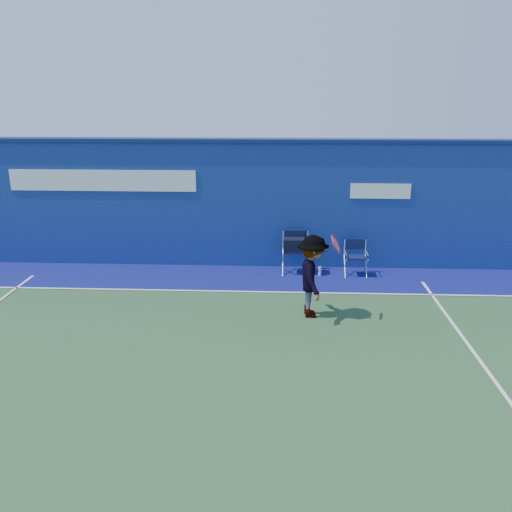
{
  "coord_description": "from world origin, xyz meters",
  "views": [
    {
      "loc": [
        1.29,
        -7.69,
        4.15
      ],
      "look_at": [
        0.79,
        2.6,
        1.0
      ],
      "focal_mm": 38.0,
      "sensor_mm": 36.0,
      "label": 1
    }
  ],
  "objects_px": {
    "directors_chair_right": "(355,265)",
    "directors_chair_left": "(295,256)",
    "water_bottle": "(320,271)",
    "tennis_player": "(312,276)"
  },
  "relations": [
    {
      "from": "directors_chair_right",
      "to": "water_bottle",
      "type": "xyz_separation_m",
      "value": [
        -0.83,
        -0.08,
        -0.15
      ]
    },
    {
      "from": "directors_chair_left",
      "to": "water_bottle",
      "type": "bearing_deg",
      "value": -18.88
    },
    {
      "from": "directors_chair_left",
      "to": "directors_chair_right",
      "type": "relative_size",
      "value": 1.2
    },
    {
      "from": "directors_chair_left",
      "to": "directors_chair_right",
      "type": "distance_m",
      "value": 1.42
    },
    {
      "from": "water_bottle",
      "to": "tennis_player",
      "type": "xyz_separation_m",
      "value": [
        -0.31,
        -2.36,
        0.69
      ]
    },
    {
      "from": "directors_chair_right",
      "to": "tennis_player",
      "type": "height_order",
      "value": "tennis_player"
    },
    {
      "from": "directors_chair_right",
      "to": "directors_chair_left",
      "type": "bearing_deg",
      "value": 175.29
    },
    {
      "from": "tennis_player",
      "to": "directors_chair_left",
      "type": "bearing_deg",
      "value": 95.82
    },
    {
      "from": "directors_chair_left",
      "to": "tennis_player",
      "type": "height_order",
      "value": "tennis_player"
    },
    {
      "from": "directors_chair_right",
      "to": "tennis_player",
      "type": "relative_size",
      "value": 0.5
    }
  ]
}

